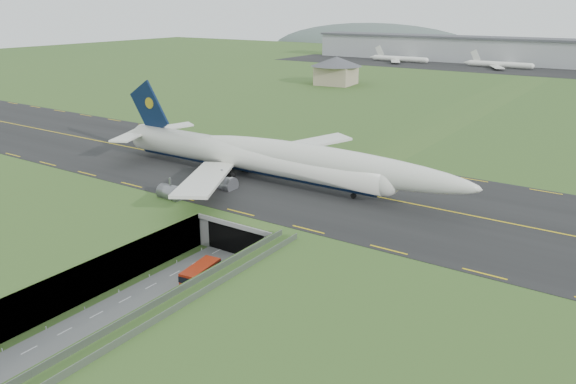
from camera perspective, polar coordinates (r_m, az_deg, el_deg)
The scene contains 10 objects.
ground at distance 91.22m, azimuth -8.51°, elevation -8.15°, with size 900.00×900.00×0.00m, color #2E5421.
airfield_deck at distance 89.92m, azimuth -8.60°, elevation -6.44°, with size 800.00×800.00×6.00m, color gray.
trench_road at distance 86.49m, azimuth -11.90°, elevation -9.86°, with size 12.00×75.00×0.20m, color slate.
taxiway at distance 113.41m, azimuth 2.58°, elevation 0.79°, with size 800.00×44.00×0.18m, color black.
tunnel_portal at distance 101.59m, azimuth -2.27°, elevation -3.02°, with size 17.00×22.30×6.00m.
guideway at distance 70.02m, azimuth -12.62°, elevation -12.29°, with size 3.00×53.00×7.05m.
jumbo_jet at distance 113.69m, azimuth -1.86°, elevation 3.44°, with size 85.81×56.78×18.78m.
shuttle_tram at distance 87.17m, azimuth -8.87°, elevation -8.28°, with size 3.78×7.70×3.02m.
service_building at distance 257.42m, azimuth 4.93°, elevation 12.43°, with size 25.14×25.14×12.40m.
cargo_terminal at distance 364.03m, azimuth 25.71°, elevation 12.61°, with size 320.00×67.00×15.60m.
Camera 1 is at (56.14, -59.25, 40.74)m, focal length 35.00 mm.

